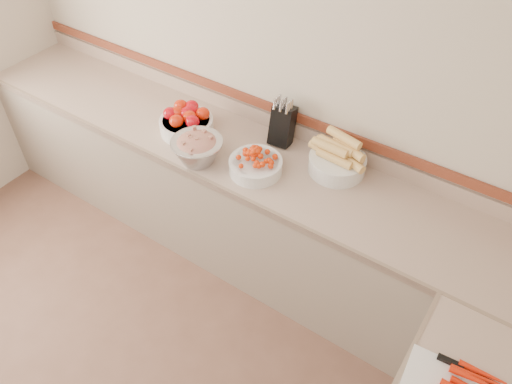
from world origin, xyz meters
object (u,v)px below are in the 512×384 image
Objects in this scene: cherry_tomato_bowl at (256,164)px; rhubarb_bowl at (197,149)px; tomato_bowl at (186,121)px; knife_block at (282,125)px; corn_bowl at (338,159)px.

rhubarb_bowl reaches higher than cherry_tomato_bowl.
rhubarb_bowl is at bearing -38.06° from tomato_bowl.
tomato_bowl is 0.58m from cherry_tomato_bowl.
rhubarb_bowl is at bearing -126.12° from knife_block.
tomato_bowl is at bearing 141.94° from rhubarb_bowl.
knife_block reaches higher than cherry_tomato_bowl.
knife_block is 1.04× the size of rhubarb_bowl.
rhubarb_bowl is at bearing -152.07° from corn_bowl.
knife_block is 0.41m from corn_bowl.
corn_bowl is 0.81m from rhubarb_bowl.
rhubarb_bowl is at bearing -161.94° from cherry_tomato_bowl.
corn_bowl is at bearing -7.04° from knife_block.
tomato_bowl is at bearing -168.67° from corn_bowl.
corn_bowl is at bearing 35.38° from cherry_tomato_bowl.
cherry_tomato_bowl is at bearing -86.01° from knife_block.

